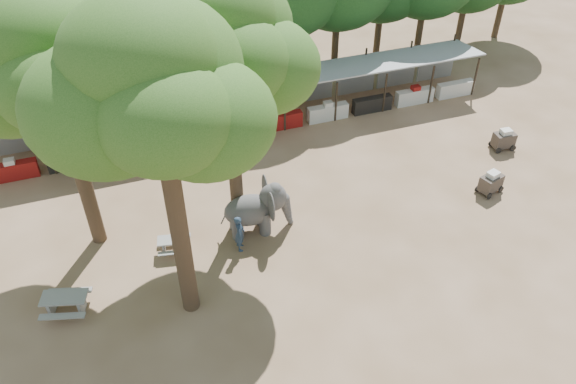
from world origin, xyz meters
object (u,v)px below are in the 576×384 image
object	(u,v)px
yard_tree_back	(221,42)
picnic_table_near	(65,302)
elephant	(258,208)
cart_back	(504,139)
yard_tree_center	(151,90)
picnic_table_far	(174,243)
yard_tree_left	(46,64)
cart_front	(491,182)
handler	(240,233)

from	to	relation	value
yard_tree_back	picnic_table_near	distance (m)	11.23
elephant	cart_back	distance (m)	14.23
yard_tree_center	picnic_table_far	distance (m)	9.26
yard_tree_center	yard_tree_back	world-z (taller)	yard_tree_center
yard_tree_left	cart_front	size ratio (longest dim) A/B	8.01
yard_tree_center	picnic_table_near	size ratio (longest dim) A/B	5.96
yard_tree_center	yard_tree_back	size ratio (longest dim) A/B	1.06
picnic_table_near	cart_back	world-z (taller)	cart_back
yard_tree_center	elephant	world-z (taller)	yard_tree_center
yard_tree_back	picnic_table_far	size ratio (longest dim) A/B	7.22
elephant	handler	size ratio (longest dim) A/B	1.80
yard_tree_left	picnic_table_far	size ratio (longest dim) A/B	7.01
yard_tree_center	handler	world-z (taller)	yard_tree_center
yard_tree_back	handler	distance (m)	7.88
yard_tree_left	yard_tree_center	size ratio (longest dim) A/B	0.92
yard_tree_center	yard_tree_back	xyz separation A→B (m)	(3.00, 4.00, -0.67)
yard_tree_left	yard_tree_back	xyz separation A→B (m)	(6.00, -1.00, 0.34)
yard_tree_left	picnic_table_near	xyz separation A→B (m)	(-1.33, -3.91, -7.65)
yard_tree_back	cart_back	world-z (taller)	yard_tree_back
elephant	handler	bearing A→B (deg)	-133.87
yard_tree_center	picnic_table_near	world-z (taller)	yard_tree_center
yard_tree_back	cart_back	size ratio (longest dim) A/B	9.07
picnic_table_near	handler	bearing A→B (deg)	24.60
yard_tree_center	cart_front	size ratio (longest dim) A/B	8.76
yard_tree_left	picnic_table_far	bearing A→B (deg)	-32.98
yard_tree_back	cart_front	world-z (taller)	yard_tree_back
picnic_table_near	elephant	bearing A→B (deg)	29.72
picnic_table_near	yard_tree_center	bearing A→B (deg)	1.53
picnic_table_far	yard_tree_center	bearing A→B (deg)	-81.02
picnic_table_near	cart_front	world-z (taller)	cart_front
yard_tree_back	picnic_table_near	size ratio (longest dim) A/B	5.62
cart_back	picnic_table_far	bearing A→B (deg)	-169.77
handler	elephant	bearing A→B (deg)	-34.07
picnic_table_far	cart_back	xyz separation A→B (m)	(17.86, 1.90, 0.13)
elephant	picnic_table_far	world-z (taller)	elephant
yard_tree_back	handler	world-z (taller)	yard_tree_back
cart_back	handler	bearing A→B (deg)	-165.85
elephant	yard_tree_center	bearing A→B (deg)	-135.36
picnic_table_far	cart_back	bearing A→B (deg)	17.14
yard_tree_left	picnic_table_near	size ratio (longest dim) A/B	5.45
yard_tree_center	elephant	distance (m)	9.44
yard_tree_back	handler	bearing A→B (deg)	-97.26
elephant	picnic_table_near	xyz separation A→B (m)	(-8.19, -2.05, -0.64)
elephant	cart_front	size ratio (longest dim) A/B	2.29
handler	picnic_table_near	bearing A→B (deg)	114.20
yard_tree_back	elephant	size ratio (longest dim) A/B	3.61
yard_tree_back	picnic_table_far	distance (m)	8.66
yard_tree_center	handler	size ratio (longest dim) A/B	6.88
handler	picnic_table_far	bearing A→B (deg)	89.03
picnic_table_near	picnic_table_far	world-z (taller)	picnic_table_near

